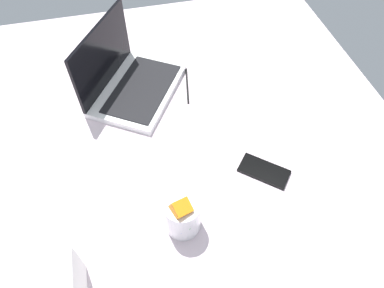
% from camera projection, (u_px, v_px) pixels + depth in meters
% --- Properties ---
extents(bed_mattress, '(1.80, 1.40, 0.18)m').
position_uv_depth(bed_mattress, '(192.00, 197.00, 1.04)').
color(bed_mattress, silver).
rests_on(bed_mattress, ground).
extents(laptop, '(0.40, 0.37, 0.23)m').
position_uv_depth(laptop, '(129.00, 80.00, 1.16)').
color(laptop, silver).
rests_on(laptop, bed_mattress).
extents(snack_cup, '(0.09, 0.09, 0.14)m').
position_uv_depth(snack_cup, '(183.00, 215.00, 0.85)').
color(snack_cup, silver).
rests_on(snack_cup, bed_mattress).
extents(cell_phone, '(0.14, 0.15, 0.01)m').
position_uv_depth(cell_phone, '(264.00, 171.00, 0.99)').
color(cell_phone, black).
rests_on(cell_phone, bed_mattress).
extents(charger_cable, '(0.17, 0.04, 0.01)m').
position_uv_depth(charger_cable, '(187.00, 85.00, 1.20)').
color(charger_cable, black).
rests_on(charger_cable, bed_mattress).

